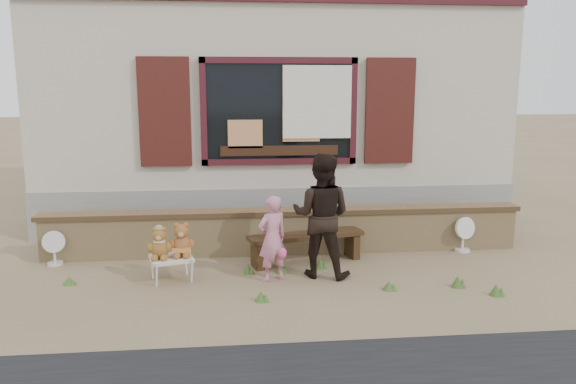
{
  "coord_description": "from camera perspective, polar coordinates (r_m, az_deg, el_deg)",
  "views": [
    {
      "loc": [
        -0.78,
        -7.04,
        2.46
      ],
      "look_at": [
        0.0,
        0.6,
        1.0
      ],
      "focal_mm": 35.0,
      "sensor_mm": 36.0,
      "label": 1
    }
  ],
  "objects": [
    {
      "name": "shopfront",
      "position": [
        11.56,
        -1.98,
        8.47
      ],
      "size": [
        8.04,
        5.13,
        4.0
      ],
      "color": "#B6AA93",
      "rests_on": "ground"
    },
    {
      "name": "adult",
      "position": [
        7.26,
        3.41,
        -2.4
      ],
      "size": [
        0.95,
        0.86,
        1.61
      ],
      "primitive_type": "imported",
      "rotation": [
        0.0,
        0.0,
        2.77
      ],
      "color": "black",
      "rests_on": "ground"
    },
    {
      "name": "child",
      "position": [
        7.13,
        -1.6,
        -4.74
      ],
      "size": [
        0.48,
        0.42,
        1.11
      ],
      "primitive_type": "imported",
      "rotation": [
        0.0,
        0.0,
        3.6
      ],
      "color": "pink",
      "rests_on": "ground"
    },
    {
      "name": "bench",
      "position": [
        7.91,
        1.86,
        -5.02
      ],
      "size": [
        1.68,
        0.74,
        0.42
      ],
      "rotation": [
        0.0,
        0.0,
        0.25
      ],
      "color": "black",
      "rests_on": "ground"
    },
    {
      "name": "teddy_bear_left",
      "position": [
        7.25,
        -12.93,
        -4.99
      ],
      "size": [
        0.36,
        0.33,
        0.41
      ],
      "primitive_type": null,
      "rotation": [
        0.0,
        0.0,
        0.26
      ],
      "color": "brown",
      "rests_on": "folding_chair"
    },
    {
      "name": "folding_chair",
      "position": [
        7.34,
        -11.76,
        -6.68
      ],
      "size": [
        0.62,
        0.57,
        0.32
      ],
      "rotation": [
        0.0,
        0.0,
        0.26
      ],
      "color": "beige",
      "rests_on": "ground"
    },
    {
      "name": "grass_tufts",
      "position": [
        7.18,
        4.07,
        -8.74
      ],
      "size": [
        5.32,
        1.38,
        0.15
      ],
      "color": "#3C5D25",
      "rests_on": "ground"
    },
    {
      "name": "fan_left",
      "position": [
        8.46,
        -22.67,
        -5.24
      ],
      "size": [
        0.32,
        0.21,
        0.49
      ],
      "rotation": [
        0.0,
        0.0,
        0.29
      ],
      "color": "silver",
      "rests_on": "ground"
    },
    {
      "name": "fan_right",
      "position": [
        8.84,
        17.37,
        -4.1
      ],
      "size": [
        0.35,
        0.23,
        0.54
      ],
      "rotation": [
        0.0,
        0.0,
        0.31
      ],
      "color": "silver",
      "rests_on": "ground"
    },
    {
      "name": "teddy_bear_right",
      "position": [
        7.29,
        -10.75,
        -4.7
      ],
      "size": [
        0.39,
        0.35,
        0.44
      ],
      "primitive_type": null,
      "rotation": [
        0.0,
        0.0,
        0.26
      ],
      "color": "brown",
      "rests_on": "folding_chair"
    },
    {
      "name": "brick_wall",
      "position": [
        8.35,
        -0.28,
        -3.94
      ],
      "size": [
        7.1,
        0.36,
        0.67
      ],
      "color": "tan",
      "rests_on": "ground"
    },
    {
      "name": "ground",
      "position": [
        7.49,
        0.47,
        -8.39
      ],
      "size": [
        80.0,
        80.0,
        0.0
      ],
      "primitive_type": "plane",
      "color": "brown",
      "rests_on": "ground"
    }
  ]
}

